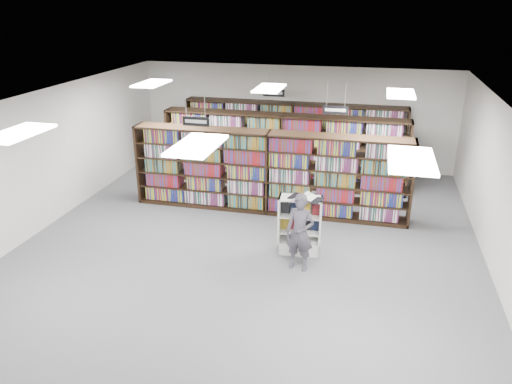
% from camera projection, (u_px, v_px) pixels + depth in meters
% --- Properties ---
extents(floor, '(12.00, 12.00, 0.00)m').
position_uv_depth(floor, '(249.00, 246.00, 11.11)').
color(floor, '#5A5A5F').
rests_on(floor, ground).
extents(ceiling, '(10.00, 12.00, 0.10)m').
position_uv_depth(ceiling, '(248.00, 103.00, 9.95)').
color(ceiling, silver).
rests_on(ceiling, wall_back).
extents(wall_back, '(10.00, 0.10, 3.20)m').
position_uv_depth(wall_back, '(295.00, 117.00, 15.96)').
color(wall_back, silver).
rests_on(wall_back, ground).
extents(wall_front, '(10.00, 0.10, 3.20)m').
position_uv_depth(wall_front, '(103.00, 371.00, 5.10)').
color(wall_front, silver).
rests_on(wall_front, ground).
extents(wall_left, '(0.10, 12.00, 3.20)m').
position_uv_depth(wall_left, '(41.00, 161.00, 11.62)').
color(wall_left, silver).
rests_on(wall_left, ground).
extents(wall_right, '(0.10, 12.00, 3.20)m').
position_uv_depth(wall_right, '(504.00, 199.00, 9.44)').
color(wall_right, silver).
rests_on(wall_right, ground).
extents(bookshelf_row_near, '(7.00, 0.60, 2.10)m').
position_uv_depth(bookshelf_row_near, '(268.00, 173.00, 12.54)').
color(bookshelf_row_near, black).
rests_on(bookshelf_row_near, floor).
extents(bookshelf_row_mid, '(7.00, 0.60, 2.10)m').
position_uv_depth(bookshelf_row_mid, '(283.00, 150.00, 14.35)').
color(bookshelf_row_mid, black).
rests_on(bookshelf_row_mid, floor).
extents(bookshelf_row_far, '(7.00, 0.60, 2.10)m').
position_uv_depth(bookshelf_row_far, '(293.00, 136.00, 15.89)').
color(bookshelf_row_far, black).
rests_on(bookshelf_row_far, floor).
extents(aisle_sign_left, '(0.65, 0.02, 0.80)m').
position_uv_depth(aisle_sign_left, '(196.00, 120.00, 11.42)').
color(aisle_sign_left, '#B2B2B7').
rests_on(aisle_sign_left, ceiling).
extents(aisle_sign_right, '(0.65, 0.02, 0.80)m').
position_uv_depth(aisle_sign_right, '(335.00, 109.00, 12.58)').
color(aisle_sign_right, '#B2B2B7').
rests_on(aisle_sign_right, ceiling).
extents(aisle_sign_center, '(0.65, 0.02, 0.80)m').
position_uv_depth(aisle_sign_center, '(274.00, 92.00, 14.82)').
color(aisle_sign_center, '#B2B2B7').
rests_on(aisle_sign_center, ceiling).
extents(troffer_front_left, '(0.60, 1.20, 0.04)m').
position_uv_depth(troffer_front_left, '(18.00, 133.00, 7.90)').
color(troffer_front_left, white).
rests_on(troffer_front_left, ceiling).
extents(troffer_front_center, '(0.60, 1.20, 0.04)m').
position_uv_depth(troffer_front_center, '(197.00, 145.00, 7.24)').
color(troffer_front_center, white).
rests_on(troffer_front_center, ceiling).
extents(troffer_front_right, '(0.60, 1.20, 0.04)m').
position_uv_depth(troffer_front_right, '(411.00, 160.00, 6.59)').
color(troffer_front_right, white).
rests_on(troffer_front_right, ceiling).
extents(troffer_back_left, '(0.60, 1.20, 0.04)m').
position_uv_depth(troffer_back_left, '(152.00, 83.00, 12.43)').
color(troffer_back_left, white).
rests_on(troffer_back_left, ceiling).
extents(troffer_back_center, '(0.60, 1.20, 0.04)m').
position_uv_depth(troffer_back_center, '(269.00, 88.00, 11.77)').
color(troffer_back_center, white).
rests_on(troffer_back_center, ceiling).
extents(troffer_back_right, '(0.60, 1.20, 0.04)m').
position_uv_depth(troffer_back_right, '(401.00, 94.00, 11.12)').
color(troffer_back_right, white).
rests_on(troffer_back_right, ceiling).
extents(endcap_display, '(0.94, 0.53, 1.27)m').
position_uv_depth(endcap_display, '(299.00, 233.00, 10.73)').
color(endcap_display, white).
rests_on(endcap_display, floor).
extents(open_book, '(0.76, 0.57, 0.13)m').
position_uv_depth(open_book, '(305.00, 197.00, 10.32)').
color(open_book, black).
rests_on(open_book, endcap_display).
extents(shopper, '(0.65, 0.50, 1.60)m').
position_uv_depth(shopper, '(300.00, 232.00, 9.92)').
color(shopper, '#444049').
rests_on(shopper, floor).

